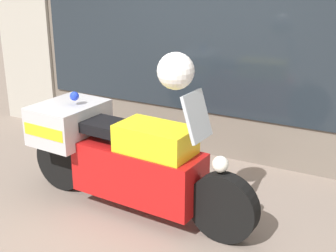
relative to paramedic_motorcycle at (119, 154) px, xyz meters
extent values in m
plane|color=gray|center=(0.33, -0.21, -0.56)|extent=(60.00, 60.00, 0.00)
cube|color=#6B6056|center=(0.33, 1.79, 1.19)|extent=(6.82, 0.40, 3.49)
cube|color=#A39E93|center=(-2.63, 1.82, 1.19)|extent=(0.91, 0.55, 3.49)
cube|color=#1E262D|center=(0.75, 1.58, 1.24)|extent=(5.68, 0.02, 2.49)
cube|color=slate|center=(0.71, 1.80, -0.28)|extent=(5.46, 0.30, 0.55)
cube|color=silver|center=(0.71, 1.94, 0.64)|extent=(5.46, 0.02, 1.33)
cube|color=beige|center=(0.71, 1.80, 1.30)|extent=(5.46, 0.30, 0.02)
cube|color=yellow|center=(-0.58, 1.74, 0.13)|extent=(0.19, 0.02, 0.27)
cylinder|color=black|center=(1.10, -0.07, -0.25)|extent=(0.63, 0.18, 0.62)
cylinder|color=black|center=(-0.75, 0.05, -0.25)|extent=(0.63, 0.18, 0.62)
cube|color=#B71414|center=(0.22, -0.01, -0.14)|extent=(1.28, 0.53, 0.50)
cube|color=yellow|center=(0.41, -0.03, 0.22)|extent=(0.71, 0.45, 0.28)
cube|color=black|center=(-0.07, 0.00, 0.25)|extent=(0.75, 0.38, 0.10)
cube|color=#B7B7BC|center=(-0.61, 0.04, 0.21)|extent=(0.60, 0.74, 0.38)
cube|color=yellow|center=(-0.61, 0.04, 0.21)|extent=(0.54, 0.75, 0.11)
cube|color=#B2BCC6|center=(0.82, -0.06, 0.52)|extent=(0.17, 0.32, 0.40)
sphere|color=white|center=(1.05, -0.07, 0.14)|extent=(0.14, 0.14, 0.14)
sphere|color=blue|center=(-0.52, 0.04, 0.49)|extent=(0.09, 0.09, 0.09)
sphere|color=white|center=(0.62, -0.04, 0.88)|extent=(0.31, 0.31, 0.31)
camera|label=1|loc=(2.33, -3.38, 1.74)|focal=50.00mm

